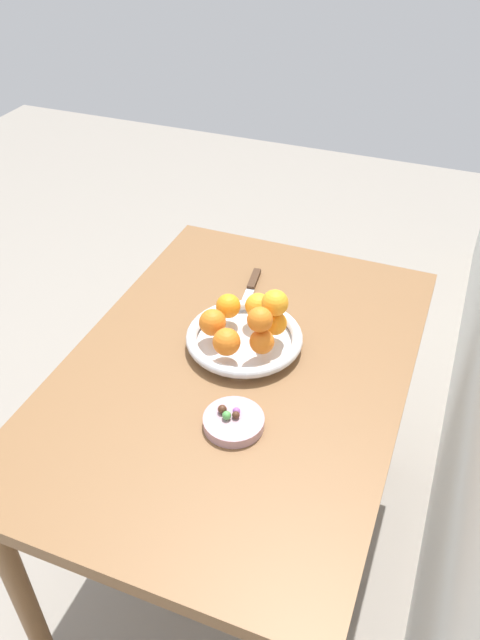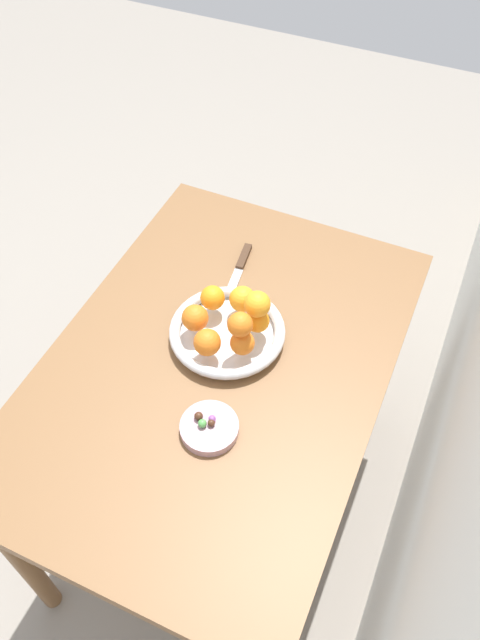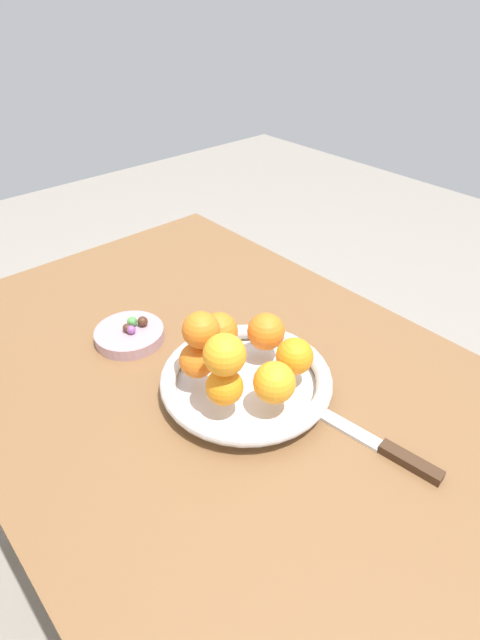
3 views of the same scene
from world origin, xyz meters
The scene contains 17 objects.
ground_plane centered at (0.00, 0.00, 0.00)m, with size 6.00×6.00×0.00m, color gray.
dining_table centered at (0.00, 0.00, 0.65)m, with size 1.10×0.76×0.74m.
fruit_bowl centered at (-0.07, -0.01, 0.76)m, with size 0.28×0.28×0.04m.
candy_dish centered at (0.17, 0.06, 0.75)m, with size 0.13×0.13×0.02m, color #B28C99.
orange_0 centered at (-0.03, 0.05, 0.81)m, with size 0.06×0.06×0.06m, color orange.
orange_1 centered at (-0.10, 0.06, 0.81)m, with size 0.06×0.06×0.06m, color orange.
orange_2 centered at (-0.14, 0.00, 0.81)m, with size 0.06×0.06×0.06m, color orange.
orange_3 centered at (-0.12, -0.07, 0.81)m, with size 0.06×0.06×0.06m, color orange.
orange_4 centered at (-0.05, -0.08, 0.81)m, with size 0.06×0.06×0.06m, color orange.
orange_5 centered at (0.01, -0.02, 0.81)m, with size 0.06×0.06×0.06m, color orange.
orange_6 centered at (-0.03, 0.04, 0.87)m, with size 0.06×0.06×0.06m, color orange.
orange_7 centered at (-0.10, 0.06, 0.87)m, with size 0.06×0.06×0.06m, color orange.
candy_ball_0 centered at (0.16, 0.06, 0.77)m, with size 0.02×0.02×0.02m, color #8C4C99.
candy_ball_1 centered at (0.16, 0.03, 0.77)m, with size 0.02×0.02×0.02m, color #472819.
candy_ball_2 centered at (0.17, 0.07, 0.77)m, with size 0.02×0.02×0.02m, color #472819.
candy_ball_3 centered at (0.18, 0.05, 0.77)m, with size 0.02×0.02×0.02m, color #4C9947.
knife centered at (-0.27, -0.07, 0.75)m, with size 0.26×0.06×0.01m.
Camera 2 is at (0.75, 0.39, 1.92)m, focal length 35.00 mm.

